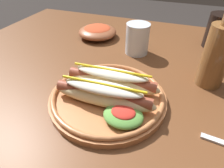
# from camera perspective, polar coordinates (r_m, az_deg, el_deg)

# --- Properties ---
(dining_table) EXTENTS (1.26, 1.00, 0.74)m
(dining_table) POSITION_cam_1_polar(r_m,az_deg,el_deg) (0.63, 3.86, -4.52)
(dining_table) COLOR brown
(dining_table) RESTS_ON ground_plane
(hot_dog_plate) EXTENTS (0.28, 0.28, 0.08)m
(hot_dog_plate) POSITION_cam_1_polar(r_m,az_deg,el_deg) (0.47, -1.09, -2.77)
(hot_dog_plate) COLOR #B77042
(hot_dog_plate) RESTS_ON dining_table
(soda_cup) EXTENTS (0.09, 0.09, 0.12)m
(soda_cup) POSITION_cam_1_polar(r_m,az_deg,el_deg) (0.81, 29.02, 13.40)
(soda_cup) COLOR black
(soda_cup) RESTS_ON dining_table
(water_cup) EXTENTS (0.08, 0.08, 0.10)m
(water_cup) POSITION_cam_1_polar(r_m,az_deg,el_deg) (0.68, 7.46, 13.04)
(water_cup) COLOR silver
(water_cup) RESTS_ON dining_table
(glass_bottle) EXTENTS (0.07, 0.07, 0.25)m
(glass_bottle) POSITION_cam_1_polar(r_m,az_deg,el_deg) (0.56, 28.71, 8.20)
(glass_bottle) COLOR brown
(glass_bottle) RESTS_ON dining_table
(side_bowl) EXTENTS (0.15, 0.15, 0.05)m
(side_bowl) POSITION_cam_1_polar(r_m,az_deg,el_deg) (0.81, -4.30, 15.20)
(side_bowl) COLOR brown
(side_bowl) RESTS_ON dining_table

